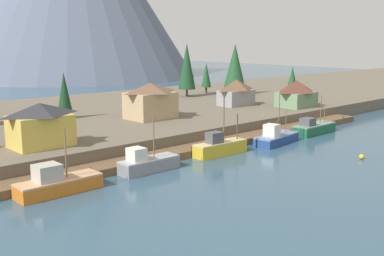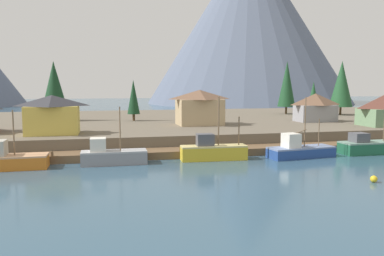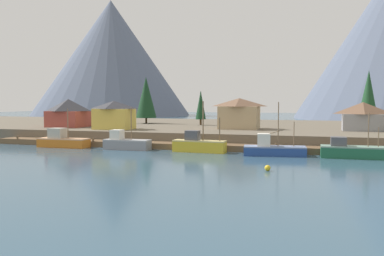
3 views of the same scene
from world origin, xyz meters
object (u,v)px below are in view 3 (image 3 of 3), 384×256
Objects in this scene: house_grey at (363,116)px; conifer_near_left at (368,94)px; fishing_boat_blue at (273,149)px; house_yellow at (114,115)px; conifer_near_right at (201,105)px; fishing_boat_grey at (126,143)px; fishing_boat_yellow at (199,145)px; house_red at (68,113)px; fishing_boat_orange at (62,141)px; fishing_boat_green at (352,151)px; house_tan at (239,113)px; conifer_back_right at (146,97)px; channel_buoy at (268,168)px.

house_grey is 0.60× the size of conifer_near_left.
fishing_boat_blue is 0.74× the size of conifer_near_left.
house_yellow is 22.46m from conifer_near_right.
fishing_boat_grey is 12.78m from fishing_boat_yellow.
conifer_near_left is at bearing 20.70° from house_red.
conifer_near_right reaches higher than fishing_boat_orange.
fishing_boat_grey is at bearing -177.41° from fishing_boat_yellow.
house_yellow reaches higher than fishing_boat_orange.
house_tan reaches higher than fishing_boat_green.
fishing_boat_yellow is 1.07× the size of house_red.
conifer_near_right is 0.69× the size of conifer_back_right.
fishing_boat_green is 17.88m from channel_buoy.
fishing_boat_yellow is 23.01m from fishing_boat_green.
house_red is (-8.97, 15.74, 4.47)m from fishing_boat_orange.
house_yellow reaches higher than fishing_boat_yellow.
house_red is 0.63× the size of conifer_near_left.
house_red is 1.00× the size of conifer_near_right.
conifer_near_left is 57.70m from channel_buoy.
house_yellow is at bearing 153.43° from fishing_boat_yellow.
fishing_boat_blue is 44.93m from conifer_near_left.
channel_buoy is at bearing -107.32° from conifer_near_left.
conifer_back_right is (-2.08, 21.41, 3.66)m from house_yellow.
conifer_near_left is at bearing 14.47° from conifer_near_right.
house_yellow is 10.98× the size of channel_buoy.
fishing_boat_grey is at bearing -128.81° from house_tan.
house_yellow is at bearing 151.56° from fishing_boat_blue.
fishing_boat_blue is 22.82m from house_tan.
conifer_back_right is (-22.99, 33.11, 7.86)m from fishing_boat_yellow.
fishing_boat_green is at bearing -4.89° from fishing_boat_blue.
house_yellow reaches higher than fishing_boat_green.
fishing_boat_blue is at bearing -1.39° from fishing_boat_yellow.
house_tan reaches higher than house_grey.
fishing_boat_green is 1.13× the size of house_tan.
house_tan reaches higher than house_red.
conifer_back_right is (-15.14, 3.22, 1.85)m from conifer_near_right.
fishing_boat_blue is 48.82m from house_red.
house_tan is at bearing -27.22° from conifer_back_right.
fishing_boat_blue reaches higher than channel_buoy.
fishing_boat_yellow is 31.48m from conifer_near_right.
conifer_back_right reaches higher than channel_buoy.
conifer_back_right reaches higher than fishing_boat_green.
fishing_boat_green is at bearing 0.04° from fishing_boat_orange.
house_red is at bearing -174.97° from house_grey.
house_yellow is at bearing 141.59° from channel_buoy.
fishing_boat_grey is at bearing -36.30° from house_red.
house_tan reaches higher than house_yellow.
house_yellow is 57.74m from conifer_near_left.
conifer_back_right is at bearing 127.43° from fishing_boat_yellow.
fishing_boat_blue is (11.82, -0.84, -0.21)m from fishing_boat_yellow.
house_tan is 0.69× the size of conifer_back_right.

